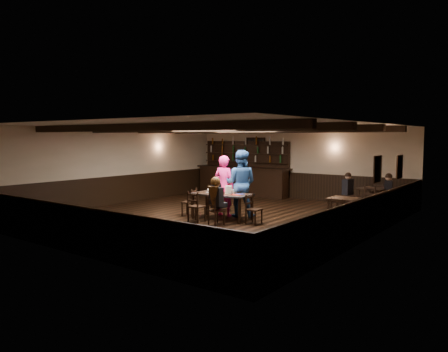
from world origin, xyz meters
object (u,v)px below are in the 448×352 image
Objects in this scene: man_blue at (240,183)px; bar_counter at (243,177)px; chair_near_right at (214,209)px; cake at (212,191)px; chair_near_left at (195,204)px; woman_pink at (224,186)px; dining_table at (222,196)px.

man_blue is 0.47× the size of bar_counter.
chair_near_right is at bearing -62.61° from bar_counter.
chair_near_left is at bearing -86.63° from cake.
woman_pink is 4.97m from bar_counter.
dining_table is 0.77m from man_blue.
man_blue is 6.18× the size of cake.
cake is (-0.73, 0.81, 0.34)m from chair_near_right.
dining_table is 0.64m from woman_pink.
man_blue is (0.17, 0.68, 0.32)m from dining_table.
woman_pink is at bearing 116.26° from chair_near_right.
chair_near_right is at bearing -47.84° from cake.
cake is at bearing 132.16° from chair_near_right.
chair_near_right is 1.53m from woman_pink.
woman_pink is at bearing 121.31° from dining_table.
bar_counter is (-2.28, 5.71, 0.22)m from chair_near_left.
dining_table is 5.43× the size of cake.
man_blue reaches higher than chair_near_right.
bar_counter is at bearing 111.72° from chair_near_left.
woman_pink is at bearing 80.53° from cake.
bar_counter is (-2.96, 5.71, 0.27)m from chair_near_right.
woman_pink is 5.66× the size of cake.
woman_pink is at bearing -1.47° from man_blue.
chair_near_right is (0.68, -0.00, -0.05)m from chair_near_left.
woman_pink is (-0.65, 1.31, 0.46)m from chair_near_right.
woman_pink is (0.04, 1.31, 0.40)m from chair_near_left.
man_blue is (0.48, 0.17, 0.08)m from woman_pink.
cake is 0.08× the size of bar_counter.
cake reaches higher than dining_table.
bar_counter is at bearing -68.18° from woman_pink.
woman_pink is 0.92× the size of man_blue.
chair_near_right is at bearing -67.16° from dining_table.
dining_table is 0.90m from chair_near_right.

